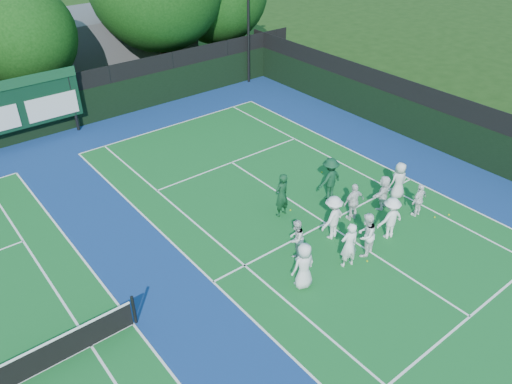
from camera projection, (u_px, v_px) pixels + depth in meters
ground at (344, 235)px, 19.38m from camera, size 120.00×120.00×0.00m
court_apron at (201, 289)px, 16.88m from camera, size 34.00×32.00×0.01m
near_court at (326, 223)px, 20.03m from camera, size 11.05×23.85×0.01m
back_fence at (41, 112)px, 26.03m from camera, size 34.00×0.08×3.00m
divider_fence_right at (460, 132)px, 24.03m from camera, size 0.08×32.00×3.00m
scoreboard at (20, 104)px, 24.78m from camera, size 6.00×0.21×3.55m
clubhouse at (59, 50)px, 33.05m from camera, size 18.00×6.00×4.00m
tree_c at (27, 38)px, 27.42m from camera, size 5.62×5.62×7.19m
tennis_ball_0 at (367, 261)px, 18.04m from camera, size 0.07×0.07×0.07m
tennis_ball_1 at (322, 172)px, 23.41m from camera, size 0.07×0.07×0.07m
tennis_ball_2 at (449, 215)px, 20.49m from camera, size 0.07×0.07×0.07m
tennis_ball_4 at (290, 210)px, 20.77m from camera, size 0.07×0.07×0.07m
tennis_ball_5 at (435, 217)px, 20.34m from camera, size 0.07×0.07×0.07m
player_front_0 at (304, 266)px, 16.56m from camera, size 0.90×0.63×1.76m
player_front_1 at (349, 245)px, 17.42m from camera, size 0.76×0.60×1.82m
player_front_2 at (366, 235)px, 17.96m from camera, size 1.02×0.90×1.76m
player_front_3 at (390, 218)px, 18.85m from camera, size 1.23×0.84×1.75m
player_front_4 at (419, 200)px, 20.14m from camera, size 0.87×0.38×1.48m
player_back_0 at (296, 238)px, 18.01m from camera, size 0.89×0.81×1.50m
player_back_1 at (333, 218)px, 18.81m from camera, size 1.26×0.84×1.82m
player_back_2 at (354, 202)px, 19.88m from camera, size 1.01×0.55×1.64m
player_back_3 at (383, 192)px, 20.59m from camera, size 1.48×0.87×1.52m
player_back_4 at (399, 180)px, 21.23m from camera, size 0.91×0.69×1.67m
coach_left at (282, 195)px, 20.03m from camera, size 0.75×0.53×1.93m
coach_right at (330, 179)px, 21.12m from camera, size 1.25×0.74×1.91m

